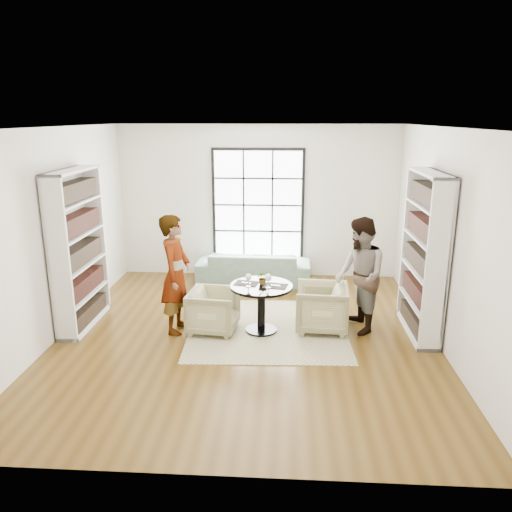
# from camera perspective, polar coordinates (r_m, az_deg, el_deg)

# --- Properties ---
(ground) EXTENTS (6.00, 6.00, 0.00)m
(ground) POSITION_cam_1_polar(r_m,az_deg,el_deg) (7.49, -1.10, -9.09)
(ground) COLOR #583E14
(room_shell) EXTENTS (6.00, 6.01, 6.00)m
(room_shell) POSITION_cam_1_polar(r_m,az_deg,el_deg) (7.58, -0.82, 1.30)
(room_shell) COLOR silver
(room_shell) RESTS_ON ground
(rug) EXTENTS (2.46, 2.46, 0.01)m
(rug) POSITION_cam_1_polar(r_m,az_deg,el_deg) (7.73, 1.34, -8.24)
(rug) COLOR #C0B890
(rug) RESTS_ON ground
(pedestal_table) EXTENTS (0.92, 0.92, 0.74)m
(pedestal_table) POSITION_cam_1_polar(r_m,az_deg,el_deg) (7.43, 0.62, -4.82)
(pedestal_table) COLOR black
(pedestal_table) RESTS_ON ground
(sofa) EXTENTS (2.18, 0.88, 0.63)m
(sofa) POSITION_cam_1_polar(r_m,az_deg,el_deg) (9.67, -0.26, -1.29)
(sofa) COLOR gray
(sofa) RESTS_ON ground
(armchair_left) EXTENTS (0.79, 0.77, 0.65)m
(armchair_left) POSITION_cam_1_polar(r_m,az_deg,el_deg) (7.55, -4.86, -6.25)
(armchair_left) COLOR tan
(armchair_left) RESTS_ON ground
(armchair_right) EXTENTS (0.82, 0.80, 0.71)m
(armchair_right) POSITION_cam_1_polar(r_m,az_deg,el_deg) (7.64, 7.47, -5.86)
(armchair_right) COLOR tan
(armchair_right) RESTS_ON ground
(person_left) EXTENTS (0.49, 0.69, 1.78)m
(person_left) POSITION_cam_1_polar(r_m,az_deg,el_deg) (7.46, -9.15, -2.07)
(person_left) COLOR gray
(person_left) RESTS_ON ground
(person_right) EXTENTS (0.81, 0.95, 1.74)m
(person_right) POSITION_cam_1_polar(r_m,az_deg,el_deg) (7.52, 11.79, -2.23)
(person_right) COLOR gray
(person_right) RESTS_ON ground
(placemat_left) EXTENTS (0.39, 0.32, 0.01)m
(placemat_left) POSITION_cam_1_polar(r_m,az_deg,el_deg) (7.44, -1.09, -3.13)
(placemat_left) COLOR black
(placemat_left) RESTS_ON pedestal_table
(placemat_right) EXTENTS (0.39, 0.32, 0.01)m
(placemat_right) POSITION_cam_1_polar(r_m,az_deg,el_deg) (7.33, 2.23, -3.43)
(placemat_right) COLOR black
(placemat_right) RESTS_ON pedestal_table
(cutlery_left) EXTENTS (0.18, 0.24, 0.01)m
(cutlery_left) POSITION_cam_1_polar(r_m,az_deg,el_deg) (7.44, -1.09, -3.08)
(cutlery_left) COLOR silver
(cutlery_left) RESTS_ON placemat_left
(cutlery_right) EXTENTS (0.18, 0.24, 0.01)m
(cutlery_right) POSITION_cam_1_polar(r_m,az_deg,el_deg) (7.33, 2.23, -3.38)
(cutlery_right) COLOR silver
(cutlery_right) RESTS_ON placemat_right
(wine_glass_left) EXTENTS (0.09, 0.09, 0.20)m
(wine_glass_left) POSITION_cam_1_polar(r_m,az_deg,el_deg) (7.26, -0.89, -2.46)
(wine_glass_left) COLOR silver
(wine_glass_left) RESTS_ON pedestal_table
(wine_glass_right) EXTENTS (0.10, 0.10, 0.21)m
(wine_glass_right) POSITION_cam_1_polar(r_m,az_deg,el_deg) (7.20, 1.41, -2.53)
(wine_glass_right) COLOR silver
(wine_glass_right) RESTS_ON pedestal_table
(flower_centerpiece) EXTENTS (0.22, 0.20, 0.20)m
(flower_centerpiece) POSITION_cam_1_polar(r_m,az_deg,el_deg) (7.37, 0.81, -2.50)
(flower_centerpiece) COLOR gray
(flower_centerpiece) RESTS_ON pedestal_table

